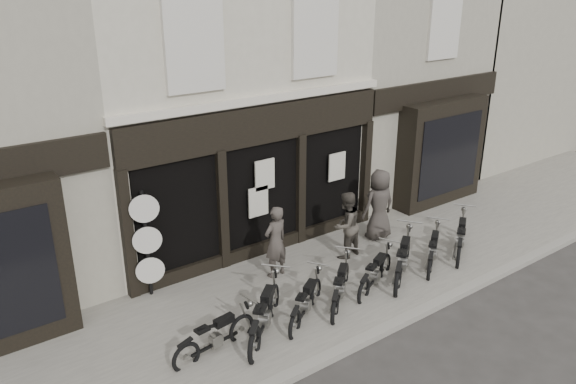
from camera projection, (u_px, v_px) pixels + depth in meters
ground_plane at (339, 307)px, 12.15m from camera, size 90.00×90.00×0.00m
pavement at (313, 287)px, 12.81m from camera, size 30.00×4.20×0.12m
kerb at (380, 332)px, 11.19m from camera, size 30.00×0.25×0.13m
central_building at (198, 80)px, 15.16m from camera, size 7.30×6.22×8.34m
neighbour_right at (370, 62)px, 18.65m from camera, size 5.60×6.73×8.34m
filler_right at (511, 44)px, 23.21m from camera, size 11.00×6.00×8.20m
motorcycle_0 at (216, 339)px, 10.48m from camera, size 1.88×0.53×0.90m
motorcycle_1 at (265, 317)px, 11.02m from camera, size 1.84×1.70×1.08m
motorcycle_2 at (306, 305)px, 11.57m from camera, size 1.70×1.25×0.92m
motorcycle_3 at (340, 289)px, 12.09m from camera, size 1.71×1.49×0.98m
motorcycle_4 at (375, 275)px, 12.70m from camera, size 1.80×1.02×0.92m
motorcycle_5 at (403, 263)px, 13.12m from camera, size 1.99×1.56×1.09m
motorcycle_6 at (433, 253)px, 13.71m from camera, size 1.75×1.35×0.96m
motorcycle_7 at (460, 240)px, 14.29m from camera, size 1.89×1.46×1.04m
man_left at (276, 242)px, 12.91m from camera, size 0.68×0.49×1.74m
man_centre at (346, 225)px, 13.81m from camera, size 0.93×0.78×1.70m
man_right at (379, 205)px, 14.78m from camera, size 0.99×0.69×1.91m
advert_sign_post at (148, 248)px, 12.01m from camera, size 0.61×0.40×2.57m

